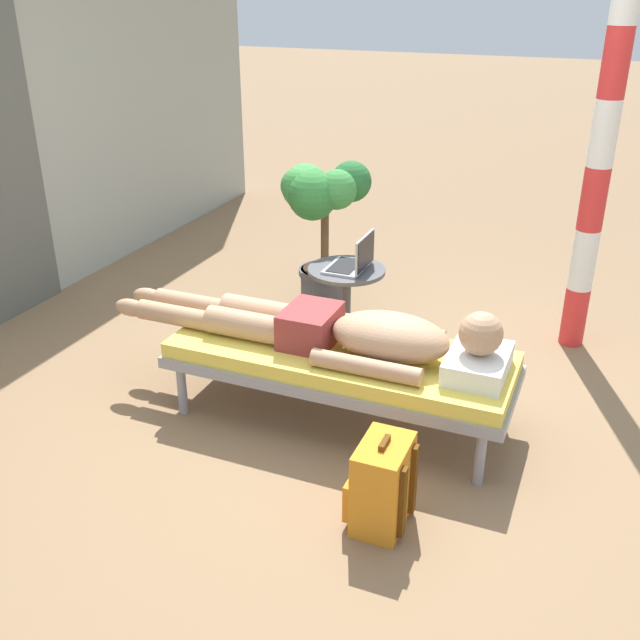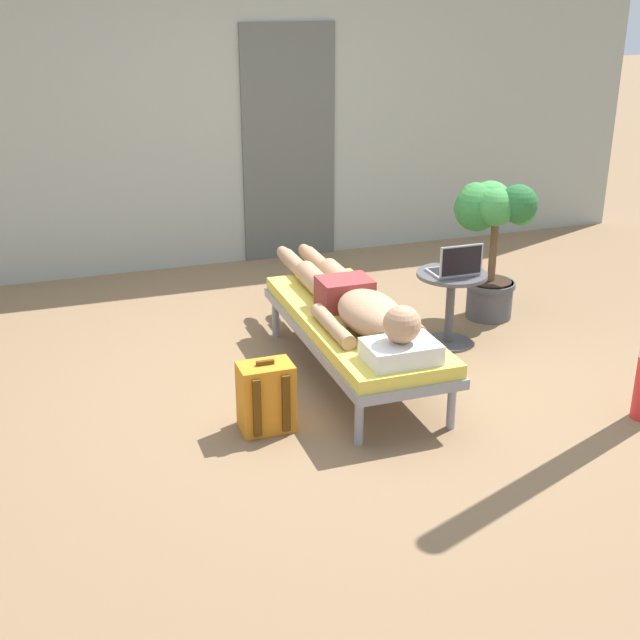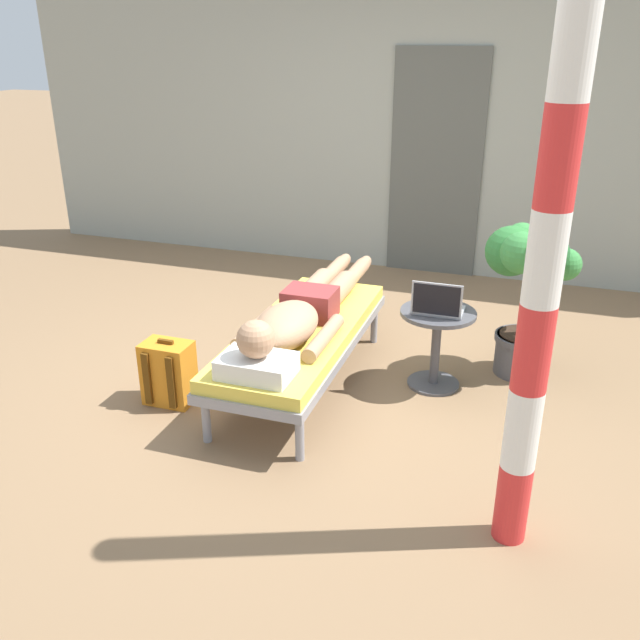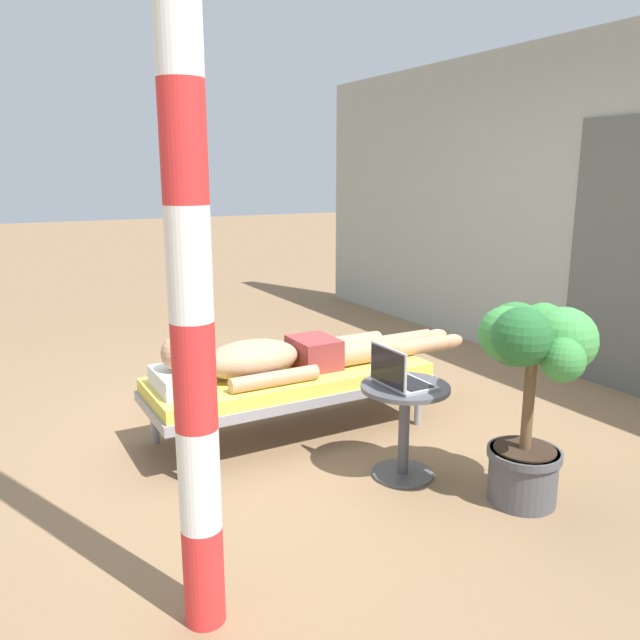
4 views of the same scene
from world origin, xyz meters
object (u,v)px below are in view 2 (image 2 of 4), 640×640
at_px(person_reclining, 356,303).
at_px(side_table, 451,296).
at_px(laptop, 456,267).
at_px(potted_plant, 492,227).
at_px(backpack, 266,397).
at_px(lounge_chair, 354,327).

distance_m(person_reclining, side_table, 0.89).
bearing_deg(side_table, laptop, -90.00).
xyz_separation_m(laptop, potted_plant, (0.51, 0.43, 0.11)).
distance_m(laptop, potted_plant, 0.67).
bearing_deg(potted_plant, side_table, -143.40).
height_order(side_table, backpack, side_table).
height_order(person_reclining, laptop, laptop).
distance_m(lounge_chair, laptop, 0.88).
xyz_separation_m(lounge_chair, backpack, (-0.71, -0.46, -0.15)).
relative_size(lounge_chair, laptop, 5.81).
height_order(lounge_chair, laptop, laptop).
bearing_deg(potted_plant, person_reclining, -152.92).
bearing_deg(backpack, side_table, 25.90).
xyz_separation_m(lounge_chair, person_reclining, (0.00, -0.02, 0.17)).
xyz_separation_m(person_reclining, potted_plant, (1.33, 0.68, 0.18)).
distance_m(side_table, backpack, 1.70).
bearing_deg(potted_plant, lounge_chair, -153.73).
distance_m(lounge_chair, person_reclining, 0.17).
bearing_deg(person_reclining, side_table, 20.20).
distance_m(laptop, backpack, 1.72).
xyz_separation_m(lounge_chair, laptop, (0.82, 0.23, 0.24)).
bearing_deg(laptop, side_table, 90.00).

